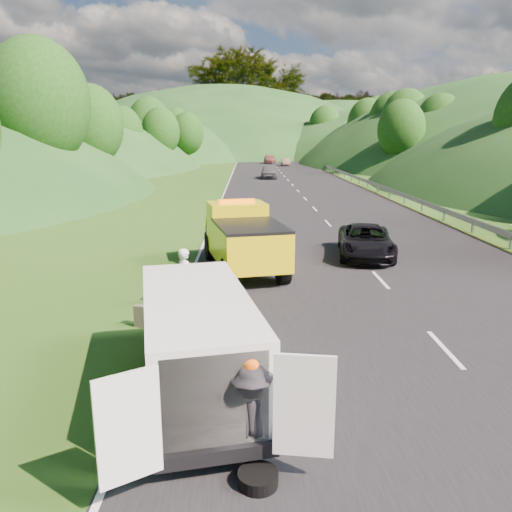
{
  "coord_description": "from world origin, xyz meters",
  "views": [
    {
      "loc": [
        -1.77,
        -13.13,
        5.04
      ],
      "look_at": [
        -1.51,
        2.41,
        1.3
      ],
      "focal_mm": 35.0,
      "sensor_mm": 36.0,
      "label": 1
    }
  ],
  "objects_px": {
    "worker": "(251,473)",
    "child": "(222,334)",
    "woman": "(186,309)",
    "suitcase": "(142,316)",
    "tow_truck": "(243,238)",
    "passing_suv": "(365,257)",
    "spare_tire": "(258,486)",
    "white_van": "(197,338)"
  },
  "relations": [
    {
      "from": "suitcase",
      "to": "spare_tire",
      "type": "distance_m",
      "value": 7.08
    },
    {
      "from": "white_van",
      "to": "passing_suv",
      "type": "height_order",
      "value": "white_van"
    },
    {
      "from": "woman",
      "to": "passing_suv",
      "type": "distance_m",
      "value": 9.48
    },
    {
      "from": "white_van",
      "to": "suitcase",
      "type": "xyz_separation_m",
      "value": [
        -1.87,
        3.69,
        -0.9
      ]
    },
    {
      "from": "white_van",
      "to": "child",
      "type": "bearing_deg",
      "value": 72.48
    },
    {
      "from": "child",
      "to": "worker",
      "type": "height_order",
      "value": "worker"
    },
    {
      "from": "child",
      "to": "suitcase",
      "type": "bearing_deg",
      "value": 172.26
    },
    {
      "from": "child",
      "to": "passing_suv",
      "type": "xyz_separation_m",
      "value": [
        5.73,
        8.51,
        0.0
      ]
    },
    {
      "from": "white_van",
      "to": "worker",
      "type": "height_order",
      "value": "white_van"
    },
    {
      "from": "white_van",
      "to": "child",
      "type": "xyz_separation_m",
      "value": [
        0.31,
        3.11,
        -1.21
      ]
    },
    {
      "from": "woman",
      "to": "passing_suv",
      "type": "relative_size",
      "value": 0.38
    },
    {
      "from": "woman",
      "to": "passing_suv",
      "type": "height_order",
      "value": "woman"
    },
    {
      "from": "tow_truck",
      "to": "passing_suv",
      "type": "bearing_deg",
      "value": 9.42
    },
    {
      "from": "spare_tire",
      "to": "white_van",
      "type": "bearing_deg",
      "value": 112.87
    },
    {
      "from": "tow_truck",
      "to": "suitcase",
      "type": "relative_size",
      "value": 10.58
    },
    {
      "from": "suitcase",
      "to": "woman",
      "type": "bearing_deg",
      "value": 54.12
    },
    {
      "from": "worker",
      "to": "spare_tire",
      "type": "xyz_separation_m",
      "value": [
        0.09,
        -0.29,
        0.0
      ]
    },
    {
      "from": "white_van",
      "to": "woman",
      "type": "height_order",
      "value": "white_van"
    },
    {
      "from": "white_van",
      "to": "suitcase",
      "type": "height_order",
      "value": "white_van"
    },
    {
      "from": "child",
      "to": "passing_suv",
      "type": "distance_m",
      "value": 10.26
    },
    {
      "from": "tow_truck",
      "to": "worker",
      "type": "bearing_deg",
      "value": -101.25
    },
    {
      "from": "child",
      "to": "spare_tire",
      "type": "distance_m",
      "value": 5.88
    },
    {
      "from": "woman",
      "to": "suitcase",
      "type": "bearing_deg",
      "value": 110.2
    },
    {
      "from": "passing_suv",
      "to": "child",
      "type": "bearing_deg",
      "value": -115.13
    },
    {
      "from": "woman",
      "to": "child",
      "type": "xyz_separation_m",
      "value": [
        1.16,
        -1.99,
        0.0
      ]
    },
    {
      "from": "white_van",
      "to": "spare_tire",
      "type": "xyz_separation_m",
      "value": [
        1.14,
        -2.71,
        -1.21
      ]
    },
    {
      "from": "tow_truck",
      "to": "woman",
      "type": "relative_size",
      "value": 3.48
    },
    {
      "from": "worker",
      "to": "child",
      "type": "bearing_deg",
      "value": 93.65
    },
    {
      "from": "white_van",
      "to": "child",
      "type": "distance_m",
      "value": 3.35
    },
    {
      "from": "white_van",
      "to": "woman",
      "type": "relative_size",
      "value": 3.48
    },
    {
      "from": "spare_tire",
      "to": "tow_truck",
      "type": "bearing_deg",
      "value": 91.52
    },
    {
      "from": "woman",
      "to": "worker",
      "type": "relative_size",
      "value": 1.03
    },
    {
      "from": "tow_truck",
      "to": "passing_suv",
      "type": "relative_size",
      "value": 1.33
    },
    {
      "from": "white_van",
      "to": "suitcase",
      "type": "bearing_deg",
      "value": 105.12
    },
    {
      "from": "woman",
      "to": "child",
      "type": "height_order",
      "value": "woman"
    },
    {
      "from": "white_van",
      "to": "worker",
      "type": "xyz_separation_m",
      "value": [
        1.05,
        -2.42,
        -1.21
      ]
    },
    {
      "from": "white_van",
      "to": "worker",
      "type": "distance_m",
      "value": 2.9
    },
    {
      "from": "tow_truck",
      "to": "passing_suv",
      "type": "distance_m",
      "value": 5.77
    },
    {
      "from": "worker",
      "to": "passing_suv",
      "type": "xyz_separation_m",
      "value": [
        4.99,
        14.04,
        0.0
      ]
    },
    {
      "from": "spare_tire",
      "to": "worker",
      "type": "bearing_deg",
      "value": 107.79
    },
    {
      "from": "tow_truck",
      "to": "woman",
      "type": "bearing_deg",
      "value": -122.96
    },
    {
      "from": "tow_truck",
      "to": "child",
      "type": "distance_m",
      "value": 6.57
    }
  ]
}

